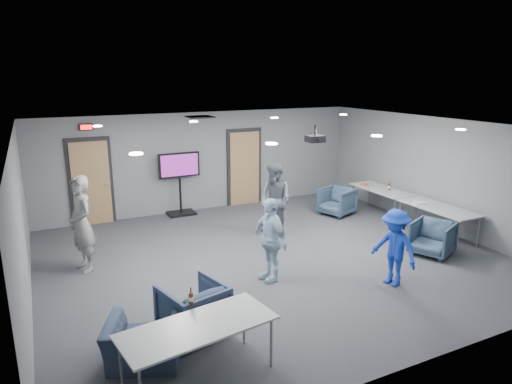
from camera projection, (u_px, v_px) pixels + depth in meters
name	position (u px, v px, depth m)	size (l,w,h in m)	color
floor	(272.00, 258.00, 9.45)	(9.00, 9.00, 0.00)	#33343A
ceiling	(273.00, 127.00, 8.77)	(9.00, 9.00, 0.00)	silver
wall_back	(204.00, 161.00, 12.58)	(9.00, 0.02, 2.70)	slate
wall_front	(426.00, 269.00, 5.64)	(9.00, 0.02, 2.70)	slate
wall_left	(21.00, 227.00, 7.19)	(0.02, 8.00, 2.70)	slate
wall_right	(436.00, 174.00, 11.03)	(0.02, 8.00, 2.70)	slate
door_left	(91.00, 183.00, 11.33)	(1.06, 0.17, 2.24)	black
door_right	(244.00, 168.00, 13.13)	(1.06, 0.17, 2.24)	black
exit_sign	(86.00, 127.00, 10.97)	(0.32, 0.08, 0.16)	black
hvac_diffuser	(200.00, 117.00, 10.99)	(0.60, 0.60, 0.03)	black
downlights	(273.00, 128.00, 8.77)	(6.18, 3.78, 0.02)	white
person_a	(82.00, 224.00, 8.65)	(0.68, 0.45, 1.87)	gray
person_b	(275.00, 200.00, 10.57)	(0.83, 0.65, 1.72)	#535863
person_c	(270.00, 239.00, 8.27)	(0.92, 0.38, 1.56)	silver
person_d	(394.00, 248.00, 8.09)	(0.91, 0.52, 1.41)	#1C3BB7
chair_right_a	(337.00, 201.00, 12.25)	(0.79, 0.81, 0.74)	#364A5E
chair_right_c	(432.00, 238.00, 9.52)	(0.77, 0.79, 0.72)	#334659
chair_front_a	(193.00, 309.00, 6.60)	(0.83, 0.86, 0.78)	#36455E
chair_front_b	(144.00, 342.00, 5.93)	(0.95, 0.83, 0.62)	#334159
table_right_a	(382.00, 190.00, 12.12)	(0.77, 1.84, 0.73)	#A8AAAC
table_right_b	(438.00, 209.00, 10.47)	(0.79, 1.89, 0.73)	#A8AAAC
table_front_left	(198.00, 329.00, 5.54)	(2.01, 1.07, 0.73)	#A8AAAC
bottle_front	(191.00, 298.00, 6.01)	(0.07, 0.07, 0.25)	#5A250F
bottle_right	(389.00, 187.00, 11.95)	(0.07, 0.07, 0.25)	#5A250F
snack_box	(364.00, 185.00, 12.48)	(0.20, 0.14, 0.05)	#B9542E
wrapper	(420.00, 203.00, 10.66)	(0.25, 0.17, 0.06)	silver
tv_stand	(180.00, 180.00, 12.12)	(1.10, 0.52, 1.69)	black
projector	(315.00, 139.00, 9.34)	(0.34, 0.33, 0.36)	black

